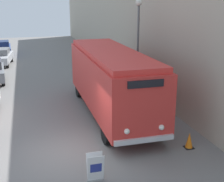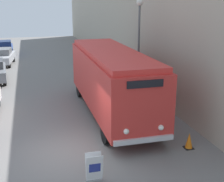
# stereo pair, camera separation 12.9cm
# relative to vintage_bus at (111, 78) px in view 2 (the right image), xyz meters

# --- Properties ---
(ground_plane) EXTENTS (80.00, 80.00, 0.00)m
(ground_plane) POSITION_rel_vintage_bus_xyz_m (-2.67, -3.78, -1.92)
(ground_plane) COLOR slate
(building_wall_right) EXTENTS (0.30, 60.00, 7.90)m
(building_wall_right) POSITION_rel_vintage_bus_xyz_m (3.33, 6.22, 2.03)
(building_wall_right) COLOR #B2A893
(building_wall_right) RESTS_ON ground_plane
(vintage_bus) EXTENTS (2.55, 9.70, 3.37)m
(vintage_bus) POSITION_rel_vintage_bus_xyz_m (0.00, 0.00, 0.00)
(vintage_bus) COLOR black
(vintage_bus) RESTS_ON ground_plane
(sign_board) EXTENTS (0.56, 0.36, 0.95)m
(sign_board) POSITION_rel_vintage_bus_xyz_m (-2.17, -5.95, -1.46)
(sign_board) COLOR gray
(sign_board) RESTS_ON ground_plane
(streetlamp) EXTENTS (0.36, 0.36, 5.83)m
(streetlamp) POSITION_rel_vintage_bus_xyz_m (2.00, 1.51, 1.91)
(streetlamp) COLOR #595E60
(streetlamp) RESTS_ON ground_plane
(parked_car_far) EXTENTS (2.30, 4.36, 1.49)m
(parked_car_far) POSITION_rel_vintage_bus_xyz_m (-6.41, 14.81, -1.15)
(parked_car_far) COLOR black
(parked_car_far) RESTS_ON ground_plane
(parked_car_distant) EXTENTS (2.05, 4.38, 1.52)m
(parked_car_distant) POSITION_rel_vintage_bus_xyz_m (-6.54, 20.13, -1.15)
(parked_car_distant) COLOR black
(parked_car_distant) RESTS_ON ground_plane
(traffic_cone) EXTENTS (0.36, 0.36, 0.67)m
(traffic_cone) POSITION_rel_vintage_bus_xyz_m (2.01, -4.69, -1.59)
(traffic_cone) COLOR black
(traffic_cone) RESTS_ON ground_plane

